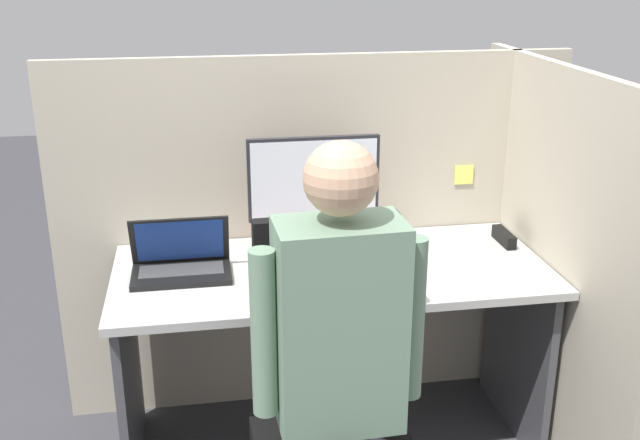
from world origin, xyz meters
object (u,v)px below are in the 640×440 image
(monitor, at_px, (314,185))
(stapler, at_px, (504,237))
(carrot_toy, at_px, (395,291))
(person, at_px, (342,363))
(office_chair, at_px, (333,406))
(paper_box, at_px, (314,244))
(laptop, at_px, (181,264))

(monitor, distance_m, stapler, 0.79)
(carrot_toy, distance_m, person, 0.55)
(carrot_toy, xyz_separation_m, office_chair, (-0.27, -0.31, -0.21))
(monitor, distance_m, office_chair, 0.88)
(paper_box, distance_m, office_chair, 0.79)
(monitor, bearing_deg, stapler, -3.68)
(carrot_toy, bearing_deg, person, -119.93)
(monitor, xyz_separation_m, person, (-0.07, -0.92, -0.21))
(stapler, distance_m, person, 1.20)
(paper_box, xyz_separation_m, stapler, (0.75, -0.05, -0.00))
(monitor, height_order, stapler, monitor)
(carrot_toy, height_order, person, person)
(paper_box, height_order, carrot_toy, paper_box)
(laptop, height_order, person, person)
(monitor, relative_size, laptop, 1.42)
(person, bearing_deg, paper_box, 85.51)
(paper_box, height_order, laptop, laptop)
(paper_box, height_order, monitor, monitor)
(person, bearing_deg, office_chair, 87.69)
(office_chair, bearing_deg, person, -92.31)
(stapler, bearing_deg, laptop, -175.44)
(office_chair, bearing_deg, paper_box, 85.03)
(person, bearing_deg, carrot_toy, 60.07)
(monitor, bearing_deg, carrot_toy, -65.58)
(laptop, height_order, carrot_toy, laptop)
(paper_box, bearing_deg, office_chair, -94.97)
(laptop, bearing_deg, person, -61.02)
(paper_box, bearing_deg, carrot_toy, -65.45)
(laptop, relative_size, office_chair, 0.31)
(monitor, relative_size, person, 0.35)
(office_chair, distance_m, person, 0.30)
(office_chair, bearing_deg, carrot_toy, 49.21)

